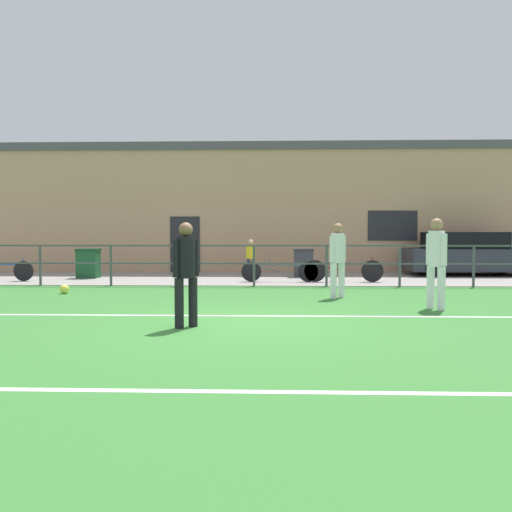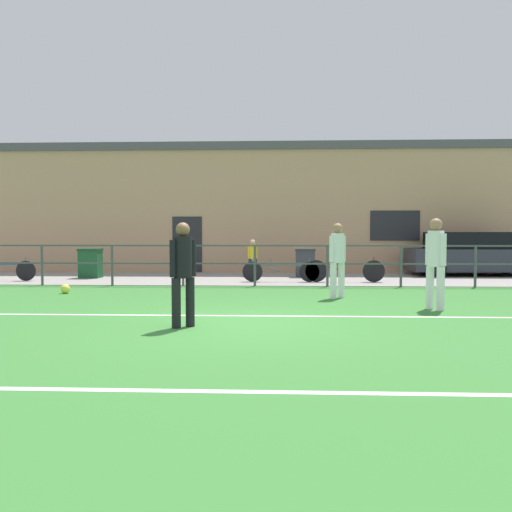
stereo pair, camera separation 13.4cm
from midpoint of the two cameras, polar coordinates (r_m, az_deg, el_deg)
The scene contains 16 objects.
ground at distance 8.57m, azimuth -1.51°, elevation -7.46°, with size 60.00×44.00×0.04m, color #387A33.
field_line_touchline at distance 9.32m, azimuth -1.18°, elevation -6.52°, with size 36.00×0.11×0.00m, color white.
field_line_hash at distance 4.99m, azimuth -4.57°, elevation -14.46°, with size 36.00×0.11×0.00m, color white.
pavement_strip at distance 17.00m, azimuth 0.49°, elevation -2.45°, with size 48.00×5.00×0.02m, color gray.
perimeter_fence at distance 14.45m, azimuth 0.14°, elevation -0.38°, with size 36.07×0.07×1.15m.
clubhouse_facade at distance 20.66m, azimuth 0.85°, elevation 5.16°, with size 28.00×2.56×4.87m.
player_goalkeeper at distance 8.16m, azimuth -7.49°, elevation -1.29°, with size 0.37×0.31×1.63m.
player_striker at distance 11.95m, azimuth 9.18°, elevation 0.04°, with size 0.39×0.32×1.69m.
player_winger at distance 10.58m, azimuth 19.31°, elevation -0.20°, with size 0.31×0.43×1.75m.
soccer_ball_match at distance 13.57m, azimuth -19.78°, elevation -3.38°, with size 0.23×0.23×0.23m, color #E5E04C.
spectator_child at distance 17.79m, azimuth -0.14°, elevation 0.08°, with size 0.34×0.22×1.24m.
parked_car_red at distance 19.57m, azimuth 22.56°, elevation 0.13°, with size 4.33×1.87×1.50m.
bicycle_parked_0 at distance 15.67m, azimuth 2.94°, elevation -1.67°, with size 2.30×0.04×0.71m.
bicycle_parked_3 at distance 15.79m, azimuth 9.88°, elevation -1.58°, with size 2.36×0.04×0.75m.
trash_bin_0 at distance 17.89m, azimuth -17.37°, elevation -0.73°, with size 0.68×0.58×0.96m.
trash_bin_1 at distance 17.56m, azimuth 5.59°, elevation -0.72°, with size 0.66×0.56×0.94m.
Camera 2 is at (0.66, -8.42, 1.45)m, focal length 36.74 mm.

